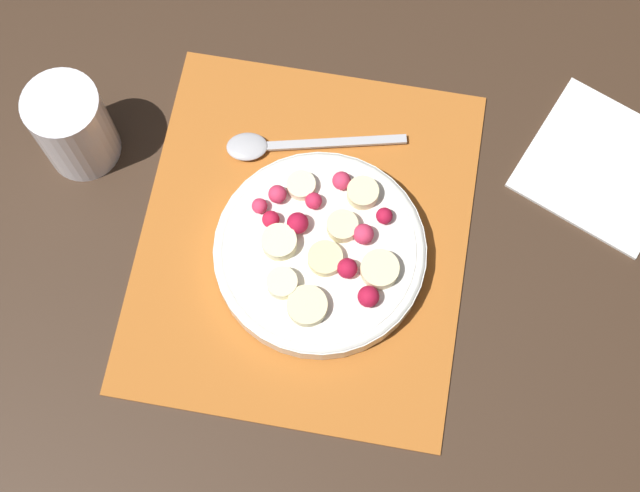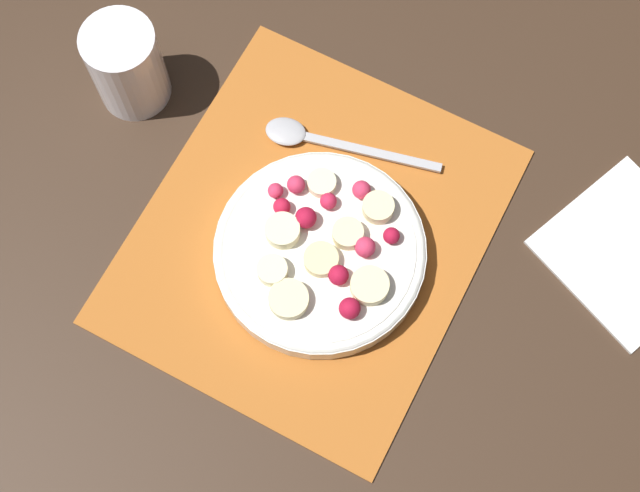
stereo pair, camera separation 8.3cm
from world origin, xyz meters
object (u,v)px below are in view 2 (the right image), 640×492
Objects in this scene: spoon at (314,138)px; drinking_glass at (127,66)px; fruit_bowl at (321,251)px; napkin at (629,251)px.

drinking_glass is at bearing -3.60° from spoon.
drinking_glass reaches higher than spoon.
fruit_bowl is 2.05× the size of drinking_glass.
drinking_glass reaches higher than napkin.
fruit_bowl is at bearing 107.24° from spoon.
fruit_bowl is 0.27m from drinking_glass.
fruit_bowl is 1.11× the size of spoon.
drinking_glass is 0.53m from napkin.
spoon is 0.33m from napkin.
drinking_glass is at bearing -82.23° from napkin.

